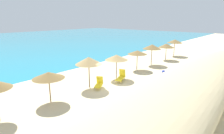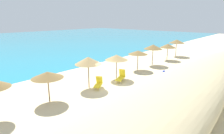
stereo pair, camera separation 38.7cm
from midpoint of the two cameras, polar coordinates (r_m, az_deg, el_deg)
name	(u,v)px [view 1 (the left image)]	position (r m, az deg, el deg)	size (l,w,h in m)	color
ground_plane	(107,87)	(18.27, -2.12, -6.13)	(160.00, 160.00, 0.00)	beige
dune_ridge	(161,112)	(11.15, 13.82, -13.37)	(50.26, 5.53, 2.67)	#C9B586
beach_umbrella_3	(48,75)	(15.23, -19.66, -2.41)	(2.48, 2.48, 2.50)	brown
beach_umbrella_4	(89,61)	(17.51, -7.81, 1.95)	(2.53, 2.53, 3.03)	brown
beach_umbrella_5	(116,57)	(20.12, 0.83, 2.99)	(2.49, 2.49, 2.70)	brown
beach_umbrella_6	(137,52)	(23.92, 7.35, 4.49)	(2.48, 2.48, 2.55)	brown
beach_umbrella_7	(152,47)	(26.93, 11.82, 6.13)	(2.58, 2.58, 2.95)	brown
beach_umbrella_8	(166,46)	(30.90, 16.07, 6.36)	(2.49, 2.49, 2.62)	brown
beach_umbrella_9	(175,41)	(34.69, 18.47, 7.53)	(2.63, 2.63, 2.91)	brown
lounge_chair_1	(121,77)	(19.72, 2.19, -3.00)	(1.77, 1.20, 1.23)	yellow
lounge_chair_2	(99,83)	(17.90, -4.65, -5.07)	(1.46, 1.24, 1.09)	yellow
beach_ball	(163,71)	(23.58, 15.08, -1.32)	(0.37, 0.37, 0.37)	blue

